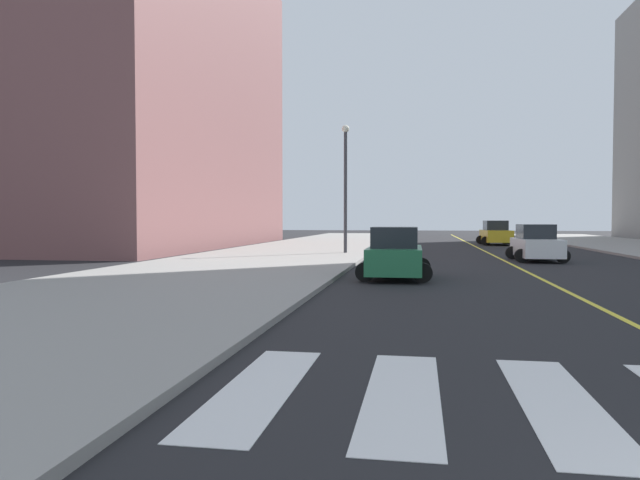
{
  "coord_description": "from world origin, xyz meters",
  "views": [
    {
      "loc": [
        -4.31,
        -3.15,
        2.14
      ],
      "look_at": [
        -9.12,
        25.1,
        1.13
      ],
      "focal_mm": 32.91,
      "sensor_mm": 36.0,
      "label": 1
    }
  ],
  "objects_px": {
    "car_yellow_nearest": "(496,233)",
    "car_white_third": "(536,244)",
    "street_lamp": "(345,178)",
    "car_green_second": "(395,254)"
  },
  "relations": [
    {
      "from": "car_green_second",
      "to": "car_white_third",
      "type": "distance_m",
      "value": 12.29
    },
    {
      "from": "car_green_second",
      "to": "street_lamp",
      "type": "xyz_separation_m",
      "value": [
        -3.49,
        13.44,
        3.73
      ]
    },
    {
      "from": "street_lamp",
      "to": "car_yellow_nearest",
      "type": "bearing_deg",
      "value": 56.57
    },
    {
      "from": "car_white_third",
      "to": "street_lamp",
      "type": "relative_size",
      "value": 0.56
    },
    {
      "from": "car_green_second",
      "to": "car_white_third",
      "type": "xyz_separation_m",
      "value": [
        6.77,
        10.26,
        0.0
      ]
    },
    {
      "from": "car_white_third",
      "to": "street_lamp",
      "type": "distance_m",
      "value": 11.37
    },
    {
      "from": "car_yellow_nearest",
      "to": "car_white_third",
      "type": "height_order",
      "value": "car_yellow_nearest"
    },
    {
      "from": "car_yellow_nearest",
      "to": "car_white_third",
      "type": "distance_m",
      "value": 19.31
    },
    {
      "from": "car_yellow_nearest",
      "to": "car_white_third",
      "type": "xyz_separation_m",
      "value": [
        -0.38,
        -19.3,
        -0.07
      ]
    },
    {
      "from": "car_yellow_nearest",
      "to": "car_green_second",
      "type": "relative_size",
      "value": 1.1
    }
  ]
}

